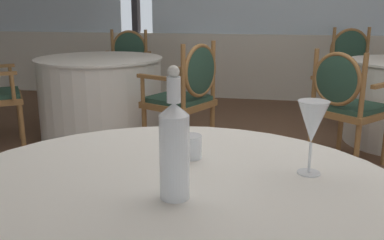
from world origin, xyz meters
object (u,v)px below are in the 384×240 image
Objects in this scene: water_tumbler at (190,147)px; water_bottle at (174,147)px; wine_glass at (312,123)px; dining_chair_1_1 at (127,64)px; dining_chair_1_0 at (187,91)px; dining_chair_0_2 at (345,99)px; dining_chair_0_1 at (354,67)px.

water_bottle is at bearing -86.37° from water_tumbler.
wine_glass is 2.88× the size of water_tumbler.
water_bottle is 4.06m from dining_chair_1_1.
dining_chair_1_0 is at bearing 101.74° from water_tumbler.
dining_chair_0_2 is at bearing 78.56° from wine_glass.
water_bottle is 2.41m from dining_chair_1_0.
water_tumbler is 2.23m from dining_chair_0_2.
wine_glass is (0.33, 0.22, 0.02)m from water_bottle.
dining_chair_0_1 is 1.61m from dining_chair_0_2.
dining_chair_0_2 is at bearing -29.79° from dining_chair_0_1.
wine_glass is 3.80m from dining_chair_0_1.
water_tumbler is 0.08× the size of dining_chair_1_0.
dining_chair_0_1 is 2.52m from dining_chair_1_1.
water_bottle reaches higher than dining_chair_1_0.
dining_chair_0_1 reaches higher than wine_glass.
water_bottle is 0.34× the size of dining_chair_1_1.
dining_chair_0_2 is 2.63m from dining_chair_1_1.
water_bottle is 0.36× the size of dining_chair_0_2.
wine_glass is 0.37m from water_tumbler.
dining_chair_1_1 reaches higher than dining_chair_1_0.
water_tumbler is at bearing -35.31° from dining_chair_0_1.
wine_glass is at bearing 33.65° from water_bottle.
water_bottle is at bearing 16.10° from dining_chair_1_1.
dining_chair_0_1 reaches higher than dining_chair_1_1.
water_tumbler is 3.78m from dining_chair_1_1.
dining_chair_1_1 reaches higher than water_tumbler.
dining_chair_0_1 is 1.05× the size of dining_chair_1_0.
dining_chair_0_1 is 1.04× the size of dining_chair_1_1.
dining_chair_0_1 is at bearing 74.70° from water_bottle.
wine_glass is 2.21m from dining_chair_0_2.
dining_chair_1_0 is at bearing 30.01° from dining_chair_1_1.
dining_chair_1_1 is at bearing 110.89° from water_bottle.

